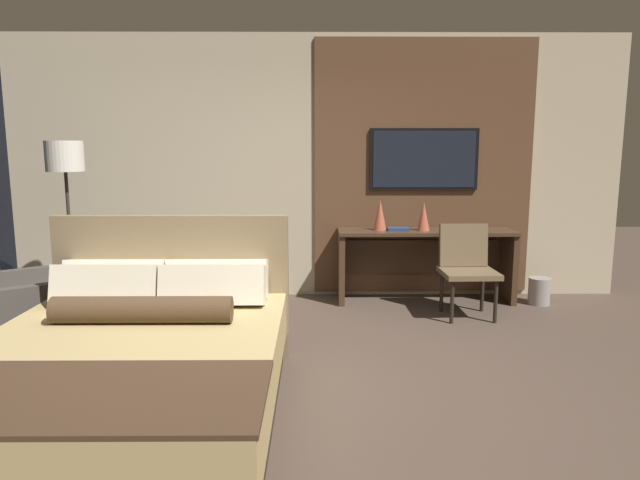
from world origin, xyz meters
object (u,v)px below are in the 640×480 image
object	(u,v)px
desk	(425,252)
vase_short	(424,216)
tv	(424,159)
vase_tall	(380,215)
desk_chair	(466,262)
book	(398,229)
bed	(132,369)
armchair_by_window	(31,309)
floor_lamp	(66,171)
waste_bin	(539,291)

from	to	relation	value
desk	vase_short	xyz separation A→B (m)	(-0.04, -0.07, 0.40)
tv	vase_tall	world-z (taller)	tv
desk_chair	book	size ratio (longest dim) A/B	4.00
bed	desk	world-z (taller)	bed
bed	desk_chair	size ratio (longest dim) A/B	2.58
armchair_by_window	floor_lamp	world-z (taller)	floor_lamp
armchair_by_window	desk_chair	bearing A→B (deg)	-116.24
waste_bin	desk_chair	bearing A→B (deg)	-157.70
armchair_by_window	desk	bearing A→B (deg)	-107.40
bed	book	bearing A→B (deg)	53.74
desk	book	size ratio (longest dim) A/B	8.33
desk	armchair_by_window	world-z (taller)	armchair_by_window
vase_short	book	xyz separation A→B (m)	(-0.26, 0.00, -0.13)
bed	waste_bin	xyz separation A→B (m)	(3.41, 2.54, -0.18)
waste_bin	desk	bearing A→B (deg)	171.33
armchair_by_window	vase_tall	distance (m)	3.38
desk	armchair_by_window	bearing A→B (deg)	-160.95
floor_lamp	tv	bearing A→B (deg)	13.04
desk	waste_bin	bearing A→B (deg)	-8.67
waste_bin	bed	bearing A→B (deg)	-143.38
armchair_by_window	book	bearing A→B (deg)	-106.84
desk	floor_lamp	size ratio (longest dim) A/B	1.09
tv	armchair_by_window	bearing A→B (deg)	-158.21
desk	floor_lamp	xyz separation A→B (m)	(-3.47, -0.61, 0.89)
vase_tall	book	distance (m)	0.24
desk	vase_tall	xyz separation A→B (m)	(-0.48, -0.04, 0.40)
desk	waste_bin	distance (m)	1.24
tv	book	distance (m)	0.82
desk	tv	world-z (taller)	tv
armchair_by_window	book	xyz separation A→B (m)	(3.28, 1.17, 0.52)
bed	book	size ratio (longest dim) A/B	10.32
bed	desk_chair	xyz separation A→B (m)	(2.54, 2.18, 0.20)
vase_tall	book	bearing A→B (deg)	-7.34
bed	armchair_by_window	xyz separation A→B (m)	(-1.33, 1.48, -0.06)
armchair_by_window	waste_bin	xyz separation A→B (m)	(4.75, 1.06, -0.12)
tv	floor_lamp	distance (m)	3.56
tv	floor_lamp	xyz separation A→B (m)	(-3.47, -0.80, -0.09)
floor_lamp	armchair_by_window	bearing A→B (deg)	-99.43
floor_lamp	vase_short	bearing A→B (deg)	8.91
armchair_by_window	book	world-z (taller)	book
desk	tv	size ratio (longest dim) A/B	1.59
desk	book	bearing A→B (deg)	-167.34
tv	desk_chair	size ratio (longest dim) A/B	1.31
vase_tall	book	world-z (taller)	vase_tall
armchair_by_window	floor_lamp	bearing A→B (deg)	-45.87
book	tv	bearing A→B (deg)	41.22
desk	vase_short	distance (m)	0.40
desk	book	world-z (taller)	book
armchair_by_window	book	distance (m)	3.52
desk	vase_short	size ratio (longest dim) A/B	6.13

